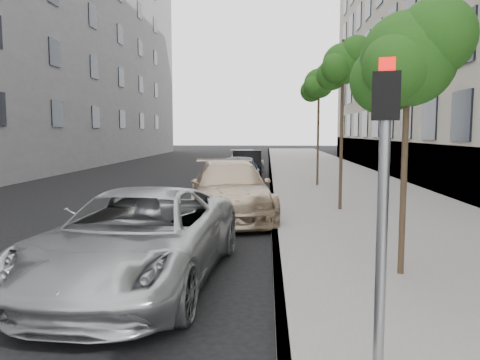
# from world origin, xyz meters

# --- Properties ---
(ground) EXTENTS (160.00, 160.00, 0.00)m
(ground) POSITION_xyz_m (0.00, 0.00, 0.00)
(ground) COLOR black
(ground) RESTS_ON ground
(sidewalk) EXTENTS (6.40, 72.00, 0.14)m
(sidewalk) POSITION_xyz_m (4.30, 24.00, 0.07)
(sidewalk) COLOR gray
(sidewalk) RESTS_ON ground
(curb) EXTENTS (0.15, 72.00, 0.14)m
(curb) POSITION_xyz_m (1.18, 24.00, 0.07)
(curb) COLOR #9E9B93
(curb) RESTS_ON ground
(tree_near) EXTENTS (1.81, 1.61, 4.37)m
(tree_near) POSITION_xyz_m (3.23, 1.50, 3.62)
(tree_near) COLOR #38281C
(tree_near) RESTS_ON sidewalk
(tree_mid) EXTENTS (1.59, 1.39, 5.11)m
(tree_mid) POSITION_xyz_m (3.23, 8.00, 4.45)
(tree_mid) COLOR #38281C
(tree_mid) RESTS_ON sidewalk
(tree_far) EXTENTS (1.65, 1.45, 5.23)m
(tree_far) POSITION_xyz_m (3.23, 14.50, 4.55)
(tree_far) COLOR #38281C
(tree_far) RESTS_ON sidewalk
(signal_pole) EXTENTS (0.28, 0.24, 2.97)m
(signal_pole) POSITION_xyz_m (2.03, -1.95, 2.00)
(signal_pole) COLOR #939699
(signal_pole) RESTS_ON sidewalk
(minivan) EXTENTS (2.93, 5.65, 1.52)m
(minivan) POSITION_xyz_m (-1.09, 1.17, 0.76)
(minivan) COLOR #ADB0B2
(minivan) RESTS_ON ground
(suv) EXTENTS (3.07, 5.81, 1.60)m
(suv) POSITION_xyz_m (-0.10, 7.27, 0.80)
(suv) COLOR #C6AD8D
(suv) RESTS_ON ground
(sedan_blue) EXTENTS (1.93, 4.42, 1.48)m
(sedan_blue) POSITION_xyz_m (-0.27, 13.79, 0.74)
(sedan_blue) COLOR #111F38
(sedan_blue) RESTS_ON ground
(sedan_black) EXTENTS (1.66, 4.46, 1.45)m
(sedan_black) POSITION_xyz_m (-0.10, 19.15, 0.73)
(sedan_black) COLOR black
(sedan_black) RESTS_ON ground
(sedan_rear) EXTENTS (2.61, 4.81, 1.32)m
(sedan_rear) POSITION_xyz_m (-0.41, 24.24, 0.66)
(sedan_rear) COLOR #B2B6BB
(sedan_rear) RESTS_ON ground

